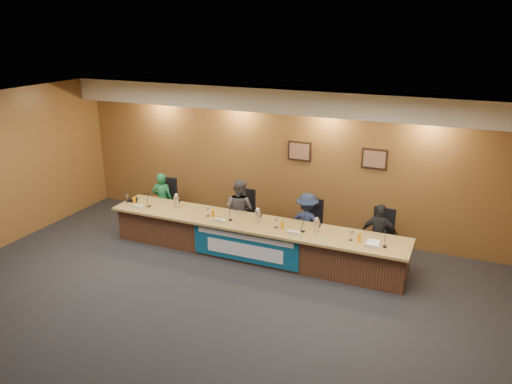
% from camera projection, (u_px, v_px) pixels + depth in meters
% --- Properties ---
extents(floor, '(10.00, 10.00, 0.00)m').
position_uv_depth(floor, '(193.00, 316.00, 8.02)').
color(floor, black).
rests_on(floor, ground).
extents(ceiling, '(10.00, 8.00, 0.04)m').
position_uv_depth(ceiling, '(184.00, 119.00, 6.97)').
color(ceiling, silver).
rests_on(ceiling, wall_back).
extents(wall_back, '(10.00, 0.04, 3.20)m').
position_uv_depth(wall_back, '(282.00, 160.00, 10.96)').
color(wall_back, brown).
rests_on(wall_back, floor).
extents(soffit, '(10.00, 0.50, 0.50)m').
position_uv_depth(soffit, '(279.00, 100.00, 10.31)').
color(soffit, beige).
rests_on(soffit, wall_back).
extents(dais_body, '(6.00, 0.80, 0.70)m').
position_uv_depth(dais_body, '(253.00, 240.00, 9.98)').
color(dais_body, '#4A2A1A').
rests_on(dais_body, floor).
extents(dais_top, '(6.10, 0.95, 0.05)m').
position_uv_depth(dais_top, '(252.00, 223.00, 9.82)').
color(dais_top, olive).
rests_on(dais_top, dais_body).
extents(banner, '(2.20, 0.02, 0.65)m').
position_uv_depth(banner, '(245.00, 246.00, 9.61)').
color(banner, navy).
rests_on(banner, dais_body).
extents(banner_text_upper, '(2.00, 0.01, 0.10)m').
position_uv_depth(banner_text_upper, '(244.00, 237.00, 9.54)').
color(banner_text_upper, silver).
rests_on(banner_text_upper, banner).
extents(banner_text_lower, '(1.60, 0.01, 0.28)m').
position_uv_depth(banner_text_lower, '(244.00, 250.00, 9.63)').
color(banner_text_lower, silver).
rests_on(banner_text_lower, banner).
extents(wall_photo_left, '(0.52, 0.04, 0.42)m').
position_uv_depth(wall_photo_left, '(300.00, 151.00, 10.71)').
color(wall_photo_left, black).
rests_on(wall_photo_left, wall_back).
extents(wall_photo_right, '(0.52, 0.04, 0.42)m').
position_uv_depth(wall_photo_right, '(374.00, 159.00, 10.10)').
color(wall_photo_right, black).
rests_on(wall_photo_right, wall_back).
extents(panelist_a, '(0.53, 0.43, 1.27)m').
position_uv_depth(panelist_a, '(162.00, 200.00, 11.36)').
color(panelist_a, '#165C33').
rests_on(panelist_a, floor).
extents(panelist_b, '(0.75, 0.63, 1.37)m').
position_uv_depth(panelist_b, '(240.00, 210.00, 10.62)').
color(panelist_b, '#4A494D').
rests_on(panelist_b, floor).
extents(panelist_c, '(0.84, 0.51, 1.26)m').
position_uv_depth(panelist_c, '(307.00, 223.00, 10.07)').
color(panelist_c, '#18223D').
rests_on(panelist_c, floor).
extents(panelist_d, '(0.73, 0.31, 1.25)m').
position_uv_depth(panelist_d, '(379.00, 235.00, 9.52)').
color(panelist_d, black).
rests_on(panelist_d, floor).
extents(office_chair_a, '(0.54, 0.54, 0.08)m').
position_uv_depth(office_chair_a, '(165.00, 205.00, 11.50)').
color(office_chair_a, black).
rests_on(office_chair_a, floor).
extents(office_chair_b, '(0.52, 0.52, 0.08)m').
position_uv_depth(office_chair_b, '(242.00, 217.00, 10.77)').
color(office_chair_b, black).
rests_on(office_chair_b, floor).
extents(office_chair_c, '(0.55, 0.55, 0.08)m').
position_uv_depth(office_chair_c, '(308.00, 228.00, 10.20)').
color(office_chair_c, black).
rests_on(office_chair_c, floor).
extents(office_chair_d, '(0.52, 0.52, 0.08)m').
position_uv_depth(office_chair_d, '(380.00, 240.00, 9.65)').
color(office_chair_d, black).
rests_on(office_chair_d, floor).
extents(nameplate_a, '(0.24, 0.08, 0.10)m').
position_uv_depth(nameplate_a, '(136.00, 206.00, 10.53)').
color(nameplate_a, white).
rests_on(nameplate_a, dais_top).
extents(microphone_a, '(0.07, 0.07, 0.02)m').
position_uv_depth(microphone_a, '(149.00, 206.00, 10.62)').
color(microphone_a, black).
rests_on(microphone_a, dais_top).
extents(juice_glass_a, '(0.06, 0.06, 0.15)m').
position_uv_depth(juice_glass_a, '(134.00, 201.00, 10.76)').
color(juice_glass_a, orange).
rests_on(juice_glass_a, dais_top).
extents(water_glass_a, '(0.08, 0.08, 0.18)m').
position_uv_depth(water_glass_a, '(127.00, 199.00, 10.83)').
color(water_glass_a, silver).
rests_on(water_glass_a, dais_top).
extents(nameplate_b, '(0.24, 0.08, 0.10)m').
position_uv_depth(nameplate_b, '(218.00, 220.00, 9.79)').
color(nameplate_b, white).
rests_on(nameplate_b, dais_top).
extents(microphone_b, '(0.07, 0.07, 0.02)m').
position_uv_depth(microphone_b, '(231.00, 220.00, 9.89)').
color(microphone_b, black).
rests_on(microphone_b, dais_top).
extents(juice_glass_b, '(0.06, 0.06, 0.15)m').
position_uv_depth(juice_glass_b, '(213.00, 213.00, 10.04)').
color(juice_glass_b, orange).
rests_on(juice_glass_b, dais_top).
extents(water_glass_b, '(0.08, 0.08, 0.18)m').
position_uv_depth(water_glass_b, '(208.00, 212.00, 10.08)').
color(water_glass_b, silver).
rests_on(water_glass_b, dais_top).
extents(nameplate_c, '(0.24, 0.08, 0.10)m').
position_uv_depth(nameplate_c, '(293.00, 233.00, 9.21)').
color(nameplate_c, white).
rests_on(nameplate_c, dais_top).
extents(microphone_c, '(0.07, 0.07, 0.02)m').
position_uv_depth(microphone_c, '(303.00, 231.00, 9.35)').
color(microphone_c, black).
rests_on(microphone_c, dais_top).
extents(juice_glass_c, '(0.06, 0.06, 0.15)m').
position_uv_depth(juice_glass_c, '(283.00, 225.00, 9.48)').
color(juice_glass_c, orange).
rests_on(juice_glass_c, dais_top).
extents(water_glass_c, '(0.08, 0.08, 0.18)m').
position_uv_depth(water_glass_c, '(276.00, 223.00, 9.52)').
color(water_glass_c, silver).
rests_on(water_glass_c, dais_top).
extents(nameplate_d, '(0.24, 0.08, 0.10)m').
position_uv_depth(nameplate_d, '(370.00, 246.00, 8.66)').
color(nameplate_d, white).
rests_on(nameplate_d, dais_top).
extents(microphone_d, '(0.07, 0.07, 0.02)m').
position_uv_depth(microphone_d, '(385.00, 247.00, 8.73)').
color(microphone_d, black).
rests_on(microphone_d, dais_top).
extents(juice_glass_d, '(0.06, 0.06, 0.15)m').
position_uv_depth(juice_glass_d, '(360.00, 238.00, 8.91)').
color(juice_glass_d, orange).
rests_on(juice_glass_d, dais_top).
extents(water_glass_d, '(0.08, 0.08, 0.18)m').
position_uv_depth(water_glass_d, '(351.00, 236.00, 8.96)').
color(water_glass_d, silver).
rests_on(water_glass_d, dais_top).
extents(carafe_left, '(0.12, 0.12, 0.25)m').
position_uv_depth(carafe_left, '(177.00, 202.00, 10.54)').
color(carafe_left, silver).
rests_on(carafe_left, dais_top).
extents(carafe_mid, '(0.11, 0.11, 0.26)m').
position_uv_depth(carafe_mid, '(258.00, 216.00, 9.75)').
color(carafe_mid, silver).
rests_on(carafe_mid, dais_top).
extents(carafe_right, '(0.11, 0.11, 0.24)m').
position_uv_depth(carafe_right, '(317.00, 226.00, 9.32)').
color(carafe_right, silver).
rests_on(carafe_right, dais_top).
extents(speakerphone, '(0.32, 0.32, 0.05)m').
position_uv_depth(speakerphone, '(133.00, 200.00, 10.94)').
color(speakerphone, black).
rests_on(speakerphone, dais_top).
extents(paper_stack, '(0.26, 0.33, 0.01)m').
position_uv_depth(paper_stack, '(373.00, 243.00, 8.90)').
color(paper_stack, white).
rests_on(paper_stack, dais_top).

